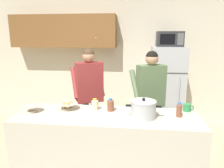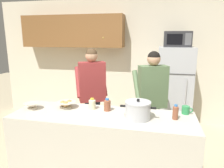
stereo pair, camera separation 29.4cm
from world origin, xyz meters
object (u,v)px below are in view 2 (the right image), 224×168
object	(u,v)px
person_near_pot	(92,87)
bottle_near_edge	(175,112)
cooking_pot	(138,110)
empty_bowl	(32,106)
coffee_mug	(186,110)
bottle_far_corner	(107,105)
bottle_mid_counter	(92,104)
microwave	(177,39)
person_by_sink	(152,93)
refrigerator	(174,90)
bread_bowl	(66,104)

from	to	relation	value
person_near_pot	bottle_near_edge	xyz separation A→B (m)	(1.24, -0.85, -0.02)
cooking_pot	empty_bowl	world-z (taller)	cooking_pot
coffee_mug	bottle_near_edge	size ratio (longest dim) A/B	0.76
person_near_pot	coffee_mug	size ratio (longest dim) A/B	12.53
cooking_pot	bottle_far_corner	size ratio (longest dim) A/B	2.54
coffee_mug	bottle_mid_counter	distance (m)	1.14
microwave	bottle_near_edge	bearing A→B (deg)	-93.42
person_by_sink	empty_bowl	world-z (taller)	person_by_sink
person_near_pot	bottle_far_corner	distance (m)	0.86
refrigerator	bottle_near_edge	world-z (taller)	refrigerator
microwave	empty_bowl	xyz separation A→B (m)	(-1.86, -1.83, -0.81)
person_near_pot	bottle_far_corner	world-z (taller)	person_near_pot
bottle_mid_counter	bottle_far_corner	size ratio (longest dim) A/B	0.91
refrigerator	person_near_pot	world-z (taller)	person_near_pot
bottle_near_edge	bottle_mid_counter	xyz separation A→B (m)	(-1.01, 0.12, -0.01)
microwave	bottle_near_edge	xyz separation A→B (m)	(-0.11, -1.78, -0.77)
coffee_mug	person_near_pot	bearing A→B (deg)	154.73
bottle_mid_counter	person_by_sink	bearing A→B (deg)	42.07
empty_bowl	bottle_mid_counter	size ratio (longest dim) A/B	1.39
refrigerator	bread_bowl	size ratio (longest dim) A/B	6.58
person_by_sink	bottle_near_edge	distance (m)	0.82
bottle_near_edge	cooking_pot	bearing A→B (deg)	-169.63
person_near_pot	coffee_mug	distance (m)	1.52
cooking_pot	bottle_near_edge	bearing A→B (deg)	10.37
empty_bowl	bottle_far_corner	distance (m)	0.96
bottle_mid_counter	bottle_far_corner	bearing A→B (deg)	-4.28
person_near_pot	person_by_sink	xyz separation A→B (m)	(0.96, -0.08, -0.02)
microwave	coffee_mug	bearing A→B (deg)	-88.97
cooking_pot	empty_bowl	size ratio (longest dim) A/B	2.00
person_by_sink	coffee_mug	size ratio (longest dim) A/B	12.37
person_near_pot	person_by_sink	size ratio (longest dim) A/B	1.01
cooking_pot	bottle_far_corner	world-z (taller)	cooking_pot
person_near_pot	bottle_near_edge	distance (m)	1.50
coffee_mug	bread_bowl	distance (m)	1.49
microwave	empty_bowl	world-z (taller)	microwave
bottle_mid_counter	cooking_pot	bearing A→B (deg)	-18.02
person_by_sink	cooking_pot	size ratio (longest dim) A/B	4.04
coffee_mug	bottle_near_edge	bearing A→B (deg)	-124.17
bottle_near_edge	person_by_sink	bearing A→B (deg)	109.97
bread_bowl	bottle_near_edge	distance (m)	1.35
person_near_pot	empty_bowl	size ratio (longest dim) A/B	8.19
person_near_pot	empty_bowl	distance (m)	1.03
bottle_mid_counter	person_near_pot	bearing A→B (deg)	107.85
microwave	bread_bowl	size ratio (longest dim) A/B	1.93
person_near_pot	bottle_mid_counter	xyz separation A→B (m)	(0.23, -0.73, -0.03)
coffee_mug	bottle_mid_counter	xyz separation A→B (m)	(-1.14, -0.08, 0.02)
empty_bowl	person_near_pot	bearing A→B (deg)	60.17
coffee_mug	bottle_mid_counter	world-z (taller)	bottle_mid_counter
refrigerator	person_by_sink	distance (m)	1.12
empty_bowl	bottle_near_edge	world-z (taller)	bottle_near_edge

